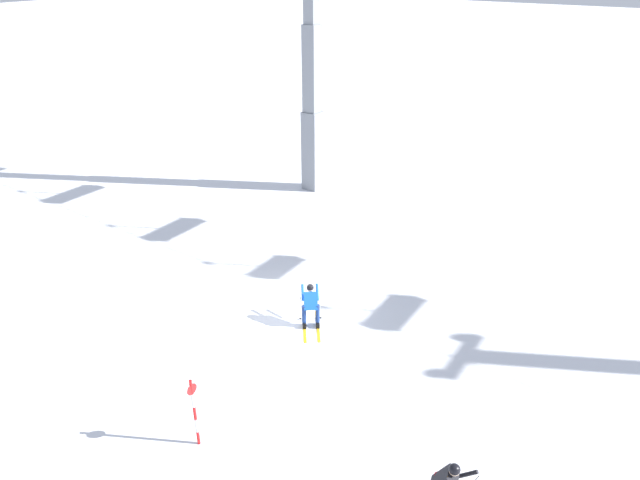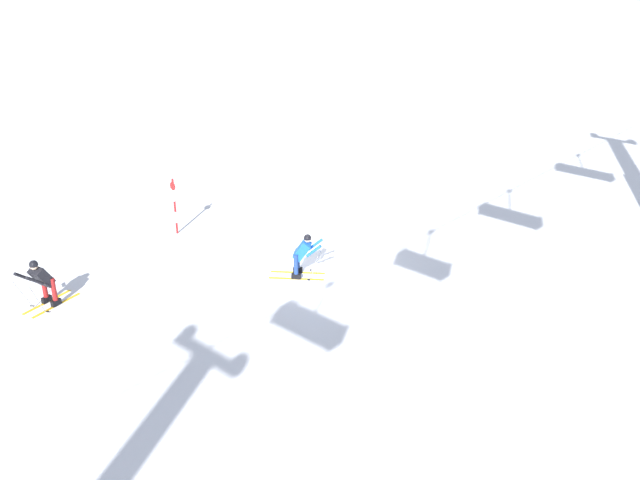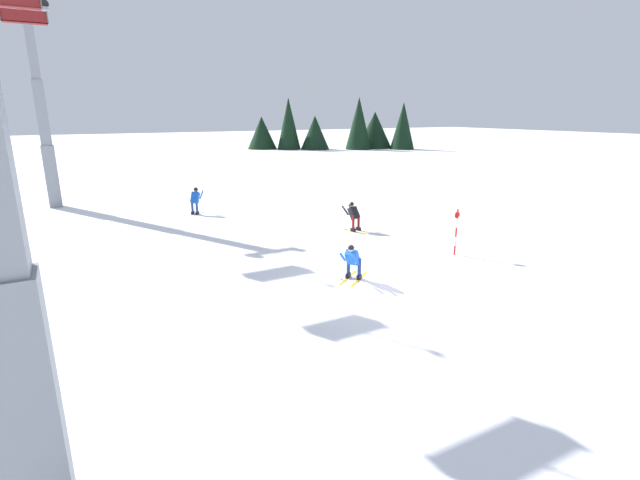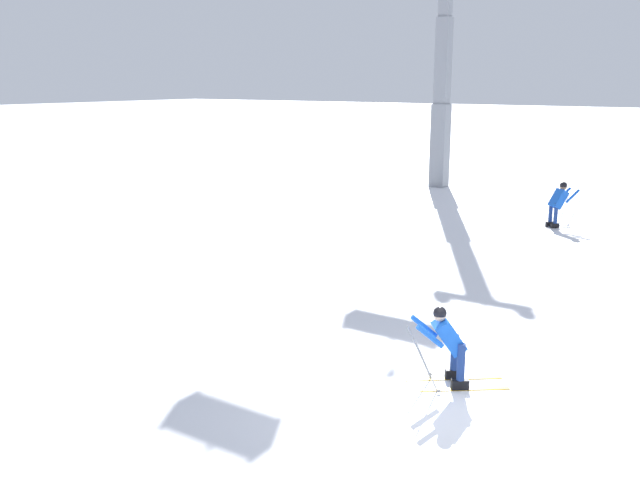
{
  "view_description": "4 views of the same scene",
  "coord_description": "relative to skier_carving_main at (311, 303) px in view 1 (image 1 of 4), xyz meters",
  "views": [
    {
      "loc": [
        9.09,
        -11.21,
        10.39
      ],
      "look_at": [
        0.21,
        2.01,
        2.05
      ],
      "focal_mm": 30.89,
      "sensor_mm": 36.0,
      "label": 1
    },
    {
      "loc": [
        13.65,
        12.55,
        8.86
      ],
      "look_at": [
        1.69,
        1.75,
        1.81
      ],
      "focal_mm": 37.15,
      "sensor_mm": 36.0,
      "label": 2
    },
    {
      "loc": [
        -12.06,
        8.8,
        5.78
      ],
      "look_at": [
        1.37,
        1.46,
        1.53
      ],
      "focal_mm": 25.89,
      "sensor_mm": 36.0,
      "label": 3
    },
    {
      "loc": [
        -9.06,
        -3.84,
        4.89
      ],
      "look_at": [
        1.69,
        3.38,
        1.92
      ],
      "focal_mm": 39.25,
      "sensor_mm": 36.0,
      "label": 4
    }
  ],
  "objects": [
    {
      "name": "skier_carving_main",
      "position": [
        0.0,
        0.0,
        0.0
      ],
      "size": [
        1.45,
        1.64,
        1.47
      ],
      "color": "yellow",
      "rests_on": "ground_plane"
    },
    {
      "name": "ground_plane",
      "position": [
        -0.95,
        -0.38,
        -0.76
      ],
      "size": [
        260.0,
        260.0,
        0.0
      ],
      "primitive_type": "plane",
      "color": "white"
    },
    {
      "name": "trail_marker_pole",
      "position": [
        0.52,
        -5.42,
        0.29
      ],
      "size": [
        0.07,
        0.28,
        1.95
      ],
      "color": "red",
      "rests_on": "ground_plane"
    },
    {
      "name": "lift_tower_near",
      "position": [
        -6.34,
        9.32,
        4.2
      ],
      "size": [
        0.79,
        2.36,
        12.0
      ],
      "color": "gray",
      "rests_on": "ground_plane"
    }
  ]
}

